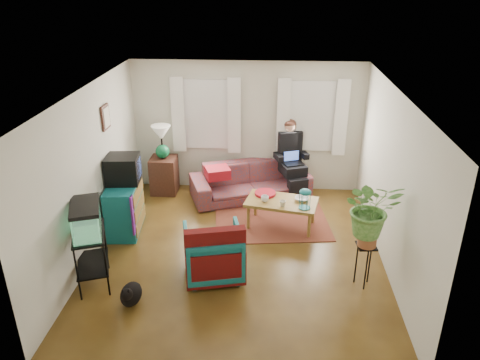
# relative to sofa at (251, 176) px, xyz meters

# --- Properties ---
(floor) EXTENTS (4.50, 5.00, 0.01)m
(floor) POSITION_rel_sofa_xyz_m (-0.09, -2.05, -0.45)
(floor) COLOR #4F2B14
(floor) RESTS_ON ground
(ceiling) EXTENTS (4.50, 5.00, 0.01)m
(ceiling) POSITION_rel_sofa_xyz_m (-0.09, -2.05, 2.15)
(ceiling) COLOR white
(ceiling) RESTS_ON wall_back
(wall_back) EXTENTS (4.50, 0.01, 2.60)m
(wall_back) POSITION_rel_sofa_xyz_m (-0.09, 0.45, 0.85)
(wall_back) COLOR silver
(wall_back) RESTS_ON floor
(wall_front) EXTENTS (4.50, 0.01, 2.60)m
(wall_front) POSITION_rel_sofa_xyz_m (-0.09, -4.55, 0.85)
(wall_front) COLOR silver
(wall_front) RESTS_ON floor
(wall_left) EXTENTS (0.01, 5.00, 2.60)m
(wall_left) POSITION_rel_sofa_xyz_m (-2.34, -2.05, 0.85)
(wall_left) COLOR silver
(wall_left) RESTS_ON floor
(wall_right) EXTENTS (0.01, 5.00, 2.60)m
(wall_right) POSITION_rel_sofa_xyz_m (2.16, -2.05, 0.85)
(wall_right) COLOR silver
(wall_right) RESTS_ON floor
(window_left) EXTENTS (1.08, 0.04, 1.38)m
(window_left) POSITION_rel_sofa_xyz_m (-0.89, 0.43, 1.10)
(window_left) COLOR white
(window_left) RESTS_ON wall_back
(window_right) EXTENTS (1.08, 0.04, 1.38)m
(window_right) POSITION_rel_sofa_xyz_m (1.16, 0.43, 1.10)
(window_right) COLOR white
(window_right) RESTS_ON wall_back
(curtains_left) EXTENTS (1.36, 0.06, 1.50)m
(curtains_left) POSITION_rel_sofa_xyz_m (-0.89, 0.35, 1.10)
(curtains_left) COLOR white
(curtains_left) RESTS_ON wall_back
(curtains_right) EXTENTS (1.36, 0.06, 1.50)m
(curtains_right) POSITION_rel_sofa_xyz_m (1.16, 0.35, 1.10)
(curtains_right) COLOR white
(curtains_right) RESTS_ON wall_back
(picture_frame) EXTENTS (0.04, 0.32, 0.40)m
(picture_frame) POSITION_rel_sofa_xyz_m (-2.31, -1.20, 1.50)
(picture_frame) COLOR #3D2616
(picture_frame) RESTS_ON wall_left
(area_rug) EXTENTS (2.18, 1.83, 0.01)m
(area_rug) POSITION_rel_sofa_xyz_m (0.42, -0.94, -0.44)
(area_rug) COLOR brown
(area_rug) RESTS_ON floor
(sofa) EXTENTS (2.46, 1.62, 0.90)m
(sofa) POSITION_rel_sofa_xyz_m (0.00, 0.00, 0.00)
(sofa) COLOR brown
(sofa) RESTS_ON floor
(seated_person) EXTENTS (0.78, 0.86, 1.37)m
(seated_person) POSITION_rel_sofa_xyz_m (0.78, 0.28, 0.23)
(seated_person) COLOR black
(seated_person) RESTS_ON sofa
(side_table) EXTENTS (0.51, 0.51, 0.74)m
(side_table) POSITION_rel_sofa_xyz_m (-1.74, 0.11, -0.08)
(side_table) COLOR #392915
(side_table) RESTS_ON floor
(table_lamp) EXTENTS (0.38, 0.38, 0.68)m
(table_lamp) POSITION_rel_sofa_xyz_m (-1.74, 0.11, 0.61)
(table_lamp) COLOR white
(table_lamp) RESTS_ON side_table
(dresser) EXTENTS (0.57, 1.01, 0.87)m
(dresser) POSITION_rel_sofa_xyz_m (-2.08, -1.45, -0.01)
(dresser) COLOR #105963
(dresser) RESTS_ON floor
(crt_tv) EXTENTS (0.58, 0.53, 0.46)m
(crt_tv) POSITION_rel_sofa_xyz_m (-2.07, -1.35, 0.66)
(crt_tv) COLOR black
(crt_tv) RESTS_ON dresser
(aquarium_stand) EXTENTS (0.65, 0.85, 0.84)m
(aquarium_stand) POSITION_rel_sofa_xyz_m (-2.09, -2.98, -0.03)
(aquarium_stand) COLOR black
(aquarium_stand) RESTS_ON floor
(aquarium) EXTENTS (0.59, 0.78, 0.44)m
(aquarium) POSITION_rel_sofa_xyz_m (-2.09, -2.98, 0.62)
(aquarium) COLOR #7FD899
(aquarium) RESTS_ON aquarium_stand
(black_cat) EXTENTS (0.28, 0.43, 0.36)m
(black_cat) POSITION_rel_sofa_xyz_m (-1.45, -3.38, -0.27)
(black_cat) COLOR black
(black_cat) RESTS_ON floor
(armchair) EXTENTS (0.97, 0.93, 0.84)m
(armchair) POSITION_rel_sofa_xyz_m (-0.42, -2.65, -0.03)
(armchair) COLOR #105265
(armchair) RESTS_ON floor
(serape_throw) EXTENTS (0.86, 0.38, 0.69)m
(serape_throw) POSITION_rel_sofa_xyz_m (-0.34, -2.96, 0.14)
(serape_throw) COLOR #9E0A0A
(serape_throw) RESTS_ON armchair
(coffee_table) EXTENTS (1.32, 0.90, 0.50)m
(coffee_table) POSITION_rel_sofa_xyz_m (0.59, -1.14, -0.20)
(coffee_table) COLOR brown
(coffee_table) RESTS_ON floor
(cup_a) EXTENTS (0.16, 0.16, 0.11)m
(cup_a) POSITION_rel_sofa_xyz_m (0.30, -1.19, 0.11)
(cup_a) COLOR white
(cup_a) RESTS_ON coffee_table
(cup_b) EXTENTS (0.13, 0.13, 0.10)m
(cup_b) POSITION_rel_sofa_xyz_m (0.60, -1.35, 0.10)
(cup_b) COLOR beige
(cup_b) RESTS_ON coffee_table
(bowl) EXTENTS (0.28, 0.28, 0.06)m
(bowl) POSITION_rel_sofa_xyz_m (0.94, -1.10, 0.08)
(bowl) COLOR white
(bowl) RESTS_ON coffee_table
(snack_tray) EXTENTS (0.44, 0.44, 0.04)m
(snack_tray) POSITION_rel_sofa_xyz_m (0.30, -0.91, 0.07)
(snack_tray) COLOR #B21414
(snack_tray) RESTS_ON coffee_table
(birdcage) EXTENTS (0.23, 0.23, 0.35)m
(birdcage) POSITION_rel_sofa_xyz_m (0.97, -1.39, 0.23)
(birdcage) COLOR #115B6B
(birdcage) RESTS_ON coffee_table
(plant_stand) EXTENTS (0.30, 0.30, 0.66)m
(plant_stand) POSITION_rel_sofa_xyz_m (1.74, -2.75, -0.12)
(plant_stand) COLOR black
(plant_stand) RESTS_ON floor
(potted_plant) EXTENTS (0.81, 0.72, 0.83)m
(potted_plant) POSITION_rel_sofa_xyz_m (1.74, -2.75, 0.66)
(potted_plant) COLOR #599947
(potted_plant) RESTS_ON plant_stand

